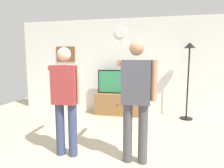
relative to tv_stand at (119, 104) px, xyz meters
The scene contains 9 objects.
ground_plane 2.62m from the tv_stand, 87.08° to the right, with size 8.40×8.40×0.00m, color beige.
back_wall 1.12m from the tv_stand, 69.28° to the left, with size 6.40×0.10×2.70m, color silver.
tv_stand is the anchor object (origin of this frame).
television 0.63m from the tv_stand, 90.00° to the left, with size 1.19×0.07×0.66m.
wall_clock 2.04m from the tv_stand, 90.00° to the left, with size 0.30×0.30×0.03m, color white.
framed_picture 2.22m from the tv_stand, behind, with size 0.60×0.04×0.46m, color brown.
floor_lamp 2.12m from the tv_stand, ahead, with size 0.32×0.32×1.97m.
person_standing_nearer_lamp 2.55m from the tv_stand, 100.52° to the right, with size 0.57×0.78×1.73m.
person_standing_nearer_couch 2.60m from the tv_stand, 74.86° to the right, with size 0.59×0.78×1.81m.
Camera 1 is at (0.71, -2.54, 1.54)m, focal length 30.28 mm.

